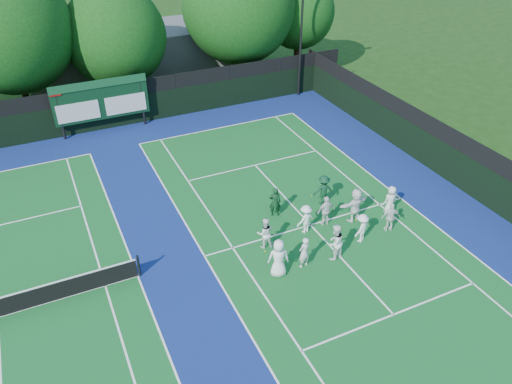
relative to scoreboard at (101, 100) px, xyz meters
name	(u,v)px	position (x,y,z in m)	size (l,w,h in m)	color
ground	(321,237)	(7.01, -15.59, -2.19)	(120.00, 120.00, 0.00)	#17380F
court_apron	(194,260)	(1.01, -14.59, -2.19)	(34.00, 32.00, 0.01)	navy
near_court	(311,225)	(7.01, -14.59, -2.18)	(11.05, 23.85, 0.01)	#135C23
back_fence	(117,107)	(1.01, 0.41, -0.83)	(34.00, 0.08, 3.00)	black
divider_fence_right	(457,162)	(16.01, -14.59, -0.83)	(0.08, 32.00, 3.00)	black
scoreboard	(101,100)	(0.00, 0.00, 0.00)	(6.00, 0.21, 3.55)	black
clubhouse	(145,55)	(5.01, 8.41, -0.19)	(18.00, 6.00, 4.00)	#5B5B60
light_pole_right	(302,9)	(14.51, 0.11, 4.11)	(1.20, 0.30, 10.12)	black
tree_b	(11,33)	(-4.13, 3.99, 3.72)	(7.96, 7.96, 10.10)	black
tree_c	(118,38)	(2.31, 3.99, 2.60)	(6.90, 6.90, 8.42)	black
tree_d	(240,9)	(11.48, 3.99, 3.63)	(8.34, 8.34, 10.21)	black
tree_e	(299,14)	(16.53, 3.99, 2.76)	(5.65, 5.65, 7.93)	black
tennis_ball_0	(276,266)	(4.14, -16.55, -2.16)	(0.07, 0.07, 0.07)	#B4D318
tennis_ball_1	(312,195)	(8.37, -12.39, -2.16)	(0.07, 0.07, 0.07)	#B4D318
tennis_ball_3	(265,251)	(4.13, -15.45, -2.16)	(0.07, 0.07, 0.07)	#B4D318
tennis_ball_5	(356,220)	(9.22, -15.19, -2.16)	(0.07, 0.07, 0.07)	#B4D318
player_front_0	(279,258)	(3.98, -17.03, -1.28)	(0.89, 0.58, 1.82)	white
player_front_1	(304,252)	(5.22, -17.02, -1.42)	(0.57, 0.37, 1.55)	silver
player_front_2	(335,242)	(6.71, -17.10, -1.31)	(0.86, 0.67, 1.77)	white
player_front_3	(362,228)	(8.50, -16.60, -1.46)	(0.95, 0.54, 1.47)	white
player_front_4	(391,217)	(10.20, -16.51, -1.43)	(0.90, 0.37, 1.53)	white
player_back_0	(265,233)	(4.28, -15.10, -1.41)	(0.76, 0.59, 1.56)	white
player_back_1	(306,219)	(6.50, -14.91, -1.45)	(0.96, 0.55, 1.48)	white
player_back_2	(326,211)	(7.69, -14.80, -1.39)	(0.94, 0.39, 1.60)	silver
player_back_3	(355,205)	(9.16, -15.11, -1.30)	(1.66, 0.53, 1.79)	white
player_back_4	(391,200)	(11.12, -15.33, -1.43)	(0.75, 0.49, 1.53)	white
coach_left	(275,202)	(5.80, -13.11, -1.38)	(0.59, 0.39, 1.62)	#0E3319
coach_right	(323,190)	(8.51, -13.22, -1.37)	(1.06, 0.61, 1.64)	#0F3721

